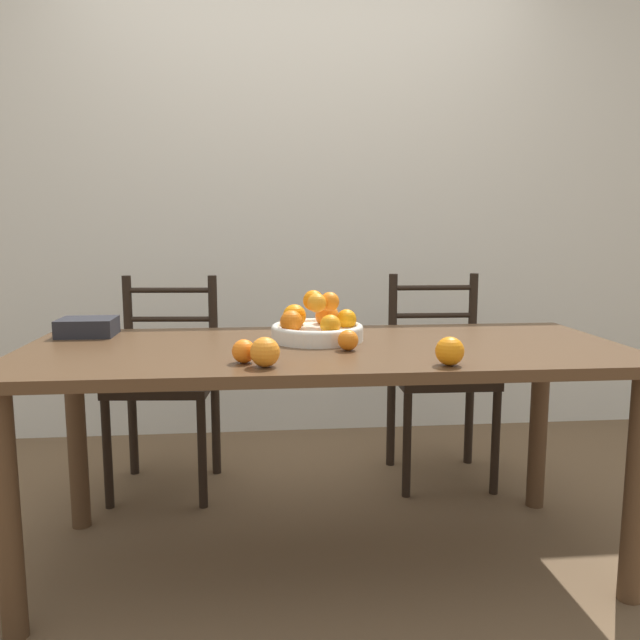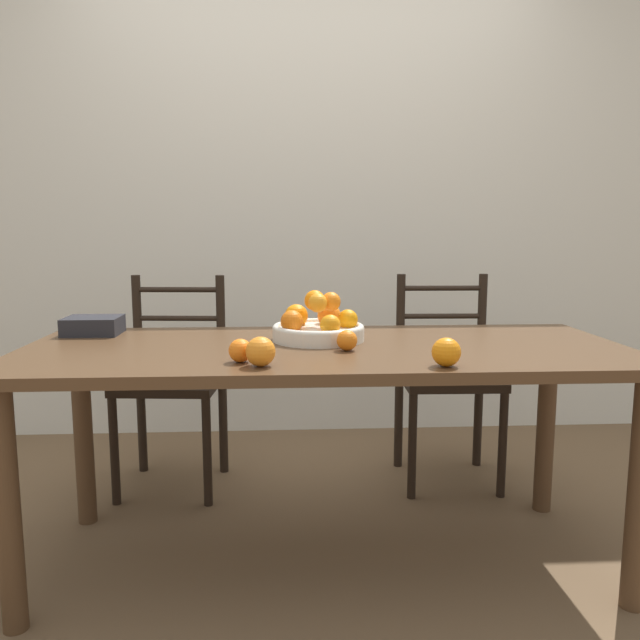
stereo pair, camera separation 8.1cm
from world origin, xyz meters
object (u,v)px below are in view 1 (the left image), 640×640
(orange_loose_0, at_px, (265,352))
(chair_left, at_px, (166,385))
(orange_loose_2, at_px, (450,351))
(orange_loose_1, at_px, (348,340))
(orange_loose_3, at_px, (244,351))
(chair_right, at_px, (439,378))
(fruit_bowl, at_px, (317,326))
(book_stack, at_px, (87,327))

(orange_loose_0, bearing_deg, chair_left, 113.18)
(orange_loose_0, xyz_separation_m, orange_loose_2, (0.51, -0.03, -0.00))
(orange_loose_0, height_order, orange_loose_2, orange_loose_0)
(orange_loose_1, height_order, orange_loose_3, orange_loose_3)
(orange_loose_0, xyz_separation_m, orange_loose_1, (0.26, 0.21, -0.01))
(orange_loose_0, height_order, chair_right, chair_right)
(fruit_bowl, relative_size, orange_loose_0, 3.76)
(orange_loose_0, bearing_deg, book_stack, 137.59)
(book_stack, bearing_deg, chair_left, 64.00)
(orange_loose_1, distance_m, orange_loose_3, 0.36)
(orange_loose_0, relative_size, orange_loose_3, 1.23)
(book_stack, bearing_deg, chair_right, 16.34)
(book_stack, bearing_deg, orange_loose_0, -42.41)
(fruit_bowl, distance_m, orange_loose_1, 0.21)
(orange_loose_2, height_order, chair_right, chair_right)
(orange_loose_0, relative_size, chair_right, 0.09)
(orange_loose_2, xyz_separation_m, book_stack, (-1.14, 0.60, -0.01))
(orange_loose_2, xyz_separation_m, chair_right, (0.28, 1.01, -0.33))
(fruit_bowl, height_order, orange_loose_1, fruit_bowl)
(fruit_bowl, distance_m, chair_left, 0.90)
(fruit_bowl, height_order, orange_loose_0, fruit_bowl)
(fruit_bowl, height_order, chair_right, chair_right)
(orange_loose_2, bearing_deg, book_stack, 152.13)
(fruit_bowl, distance_m, orange_loose_0, 0.44)
(orange_loose_1, height_order, chair_left, chair_left)
(chair_right, bearing_deg, orange_loose_0, -127.36)
(orange_loose_1, bearing_deg, chair_right, 55.63)
(orange_loose_1, bearing_deg, chair_left, 131.43)
(fruit_bowl, xyz_separation_m, orange_loose_3, (-0.24, -0.35, -0.02))
(orange_loose_0, xyz_separation_m, book_stack, (-0.62, 0.57, -0.01))
(fruit_bowl, bearing_deg, orange_loose_2, -52.76)
(orange_loose_0, bearing_deg, fruit_bowl, 65.67)
(chair_right, bearing_deg, book_stack, -162.24)
(fruit_bowl, height_order, chair_left, chair_left)
(orange_loose_0, bearing_deg, orange_loose_1, 38.80)
(orange_loose_2, height_order, orange_loose_3, orange_loose_2)
(orange_loose_1, relative_size, orange_loose_3, 0.96)
(orange_loose_0, xyz_separation_m, chair_left, (-0.42, 0.98, -0.33))
(orange_loose_2, height_order, book_stack, orange_loose_2)
(orange_loose_1, xyz_separation_m, book_stack, (-0.88, 0.36, -0.00))
(orange_loose_2, bearing_deg, chair_right, 74.68)
(orange_loose_3, distance_m, chair_right, 1.30)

